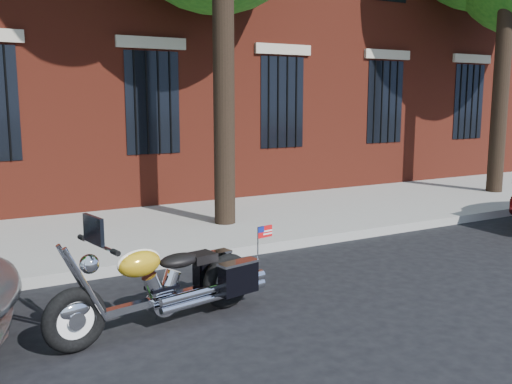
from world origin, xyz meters
TOP-DOWN VIEW (x-y plane):
  - ground at (0.00, 0.00)m, footprint 120.00×120.00m
  - curb at (0.00, 1.38)m, footprint 40.00×0.16m
  - sidewalk at (0.00, 3.26)m, footprint 40.00×3.60m
  - motorcycle at (-1.85, -0.57)m, footprint 2.47×0.97m

SIDE VIEW (x-z plane):
  - ground at x=0.00m, z-range 0.00..0.00m
  - curb at x=0.00m, z-range 0.00..0.15m
  - sidewalk at x=0.00m, z-range 0.00..0.15m
  - motorcycle at x=-1.85m, z-range -0.20..1.03m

